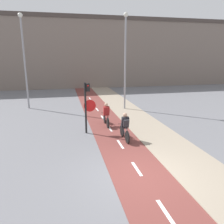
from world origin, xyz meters
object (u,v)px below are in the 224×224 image
traffic_light_pole (87,102)px  street_lamp_sidewalk (125,53)px  cyclist_far (106,115)px  street_lamp_far (24,53)px  cyclist_near (125,127)px

traffic_light_pole → street_lamp_sidewalk: (3.64, 5.17, 2.72)m
street_lamp_sidewalk → cyclist_far: 6.07m
street_lamp_sidewalk → street_lamp_far: bearing=165.2°
street_lamp_far → cyclist_near: 11.25m
cyclist_near → cyclist_far: size_ratio=1.02×
traffic_light_pole → street_lamp_sidewalk: 6.88m
street_lamp_sidewalk → cyclist_near: (-1.87, -6.70, -3.81)m
cyclist_near → cyclist_far: bearing=100.0°
cyclist_near → cyclist_far: 2.68m
traffic_light_pole → cyclist_near: size_ratio=1.74×
cyclist_near → cyclist_far: (-0.46, 2.64, -0.04)m
traffic_light_pole → street_lamp_far: size_ratio=0.38×
street_lamp_far → street_lamp_sidewalk: street_lamp_far is taller
street_lamp_far → street_lamp_sidewalk: (7.80, -2.07, -0.01)m
cyclist_near → traffic_light_pole: bearing=139.0°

